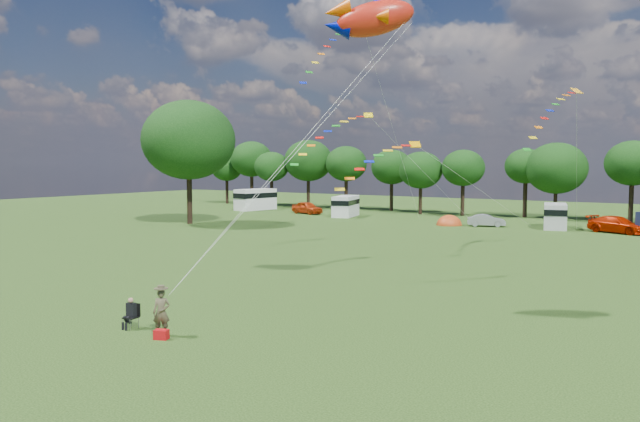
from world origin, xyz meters
The scene contains 18 objects.
ground_plane centered at (0.00, 0.00, 0.00)m, with size 180.00×180.00×0.00m, color black.
tree_line centered at (5.30, 54.99, 6.35)m, with size 102.98×10.98×10.27m.
big_tree centered at (-30.00, 28.00, 9.02)m, with size 10.00×10.00×13.28m.
car_a centered at (-26.83, 45.79, 0.79)m, with size 1.86×4.73×1.58m, color #BB360D.
car_b centered at (-2.25, 42.84, 0.63)m, with size 1.34×3.58×1.26m, color gray.
car_c centered at (10.01, 43.73, 0.79)m, with size 2.21×5.26×1.58m, color #B61D00.
campervan_a centered at (-36.54, 47.20, 1.57)m, with size 3.44×6.29×2.93m.
campervan_b centered at (-20.63, 45.13, 1.36)m, with size 3.46×5.54×2.52m.
campervan_c centered at (4.11, 44.85, 1.33)m, with size 3.28×5.43×2.48m.
tent_orange centered at (-6.01, 42.09, 0.02)m, with size 2.72×2.98×2.13m.
kite_flyer centered at (0.62, -4.02, 0.91)m, with size 0.66×0.44×1.82m, color brown.
camp_chair centered at (-1.22, -3.91, 0.75)m, with size 0.57×0.57×1.25m.
kite_bag centered at (0.97, -4.36, 0.18)m, with size 0.51×0.34×0.36m, color red.
fish_kite centered at (4.84, 4.52, 13.05)m, with size 4.23×3.18×2.29m.
streamer_kite_a centered at (-9.50, 25.13, 16.83)m, with size 3.37×5.71×5.80m.
streamer_kite_b centered at (-4.78, 17.60, 8.94)m, with size 4.35×4.69×3.82m.
streamer_kite_c centered at (2.12, 11.57, 6.95)m, with size 3.21×4.97×2.81m.
streamer_kite_d centered at (8.85, 23.12, 10.20)m, with size 2.68×5.22×4.33m.
Camera 1 is at (18.61, -20.32, 6.66)m, focal length 35.00 mm.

